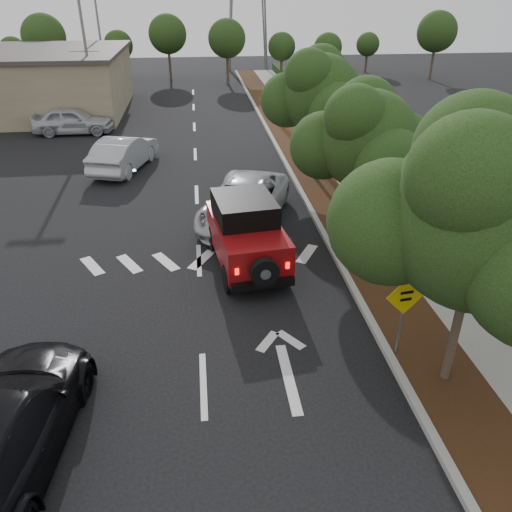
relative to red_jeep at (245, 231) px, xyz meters
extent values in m
plane|color=black|center=(-1.54, -5.63, -1.16)|extent=(120.00, 120.00, 0.00)
cube|color=#9E9B93|center=(3.06, 6.37, -1.08)|extent=(0.20, 70.00, 0.15)
cube|color=black|center=(4.06, 6.37, -1.10)|extent=(1.80, 70.00, 0.12)
cube|color=gray|center=(5.96, 6.37, -1.10)|extent=(2.00, 70.00, 0.12)
cube|color=black|center=(7.36, 6.37, -0.76)|extent=(0.80, 70.00, 0.80)
cylinder|color=black|center=(-0.99, 1.05, -0.72)|extent=(0.41, 0.90, 0.87)
cylinder|color=black|center=(0.70, 1.26, -0.72)|extent=(0.41, 0.90, 0.87)
cylinder|color=black|center=(-0.65, -1.67, -0.72)|extent=(0.41, 0.90, 0.87)
cylinder|color=black|center=(1.04, -1.47, -0.72)|extent=(0.41, 0.90, 0.87)
cube|color=maroon|center=(0.03, -0.21, -0.12)|extent=(2.44, 4.24, 1.09)
cube|color=black|center=(-0.01, 0.12, 0.77)|extent=(2.06, 2.42, 0.70)
cube|color=maroon|center=(-0.16, 1.31, -0.21)|extent=(1.85, 1.33, 0.89)
cube|color=black|center=(0.28, -2.30, -0.61)|extent=(1.87, 0.42, 0.24)
cylinder|color=black|center=(0.30, -2.45, -0.12)|extent=(0.85, 0.34, 0.83)
cube|color=#FF190C|center=(-0.46, -2.32, -0.12)|extent=(0.11, 0.06, 0.20)
cube|color=#FF190C|center=(1.02, -2.14, -0.12)|extent=(0.11, 0.06, 0.20)
imported|color=#B8BCC0|center=(0.30, 3.35, -0.35)|extent=(4.49, 6.40, 1.62)
imported|color=#A4A7AC|center=(-5.03, 10.27, -0.33)|extent=(3.11, 5.30, 1.65)
imported|color=#B8B9C0|center=(-8.93, 17.53, -0.35)|extent=(4.79, 1.97, 1.62)
cylinder|color=slate|center=(3.26, -5.13, -0.04)|extent=(0.08, 0.08, 2.01)
cube|color=#DFBB0B|center=(3.26, -5.16, 0.63)|extent=(1.02, 0.16, 1.03)
cube|color=black|center=(3.27, -5.18, 0.73)|extent=(0.32, 0.05, 0.07)
cube|color=black|center=(3.27, -5.18, 0.54)|extent=(0.29, 0.05, 0.07)
cylinder|color=brown|center=(6.67, -1.74, -0.72)|extent=(0.69, 0.69, 0.61)
sphere|color=black|center=(6.67, -1.74, -0.14)|extent=(0.77, 0.77, 0.77)
imported|color=black|center=(6.67, -1.74, -0.05)|extent=(0.72, 0.65, 0.72)
camera|label=1|loc=(-1.35, -14.41, 6.99)|focal=35.00mm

